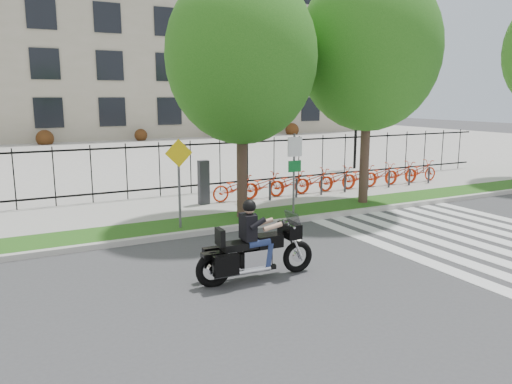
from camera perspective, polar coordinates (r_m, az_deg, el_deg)
name	(u,v)px	position (r m, az deg, el deg)	size (l,w,h in m)	color
ground	(337,271)	(11.22, 9.29, -8.89)	(120.00, 120.00, 0.00)	#3B3B3E
curb	(252,226)	(14.53, -0.41, -3.85)	(60.00, 0.20, 0.15)	#AFACA5
grass_verge	(240,219)	(15.27, -1.87, -3.13)	(60.00, 1.50, 0.15)	#204B12
sidewalk	(209,204)	(17.50, -5.42, -1.37)	(60.00, 3.50, 0.15)	gray
plaza	(108,154)	(34.22, -16.61, 4.16)	(80.00, 34.00, 0.10)	gray
crosswalk_stripes	(486,242)	(14.52, 24.82, -5.17)	(5.70, 8.00, 0.01)	silver
iron_fence	(191,167)	(18.92, -7.48, 2.82)	(30.00, 0.06, 2.00)	black
office_building	(60,31)	(54.07, -21.47, 16.71)	(60.00, 21.90, 20.15)	gray
lamp_post_right	(357,108)	(26.19, 11.43, 9.41)	(1.06, 0.70, 4.25)	black
street_tree_1	(241,57)	(14.89, -1.68, 15.17)	(4.40, 4.40, 7.28)	#3B2820
street_tree_2	(369,49)	(17.47, 12.78, 15.64)	(4.70, 4.70, 7.87)	#3B2820
bike_share_station	(336,179)	(19.72, 9.10, 1.52)	(11.05, 0.85, 1.50)	#2D2D33
sign_pole_regulatory	(294,163)	(15.44, 4.41, 3.29)	(0.50, 0.09, 2.50)	#59595B
sign_pole_warning	(179,171)	(13.86, -8.79, 2.34)	(0.78, 0.09, 2.49)	#59595B
motorcycle_rider	(256,247)	(10.39, 0.00, -6.35)	(2.68, 0.80, 2.06)	black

